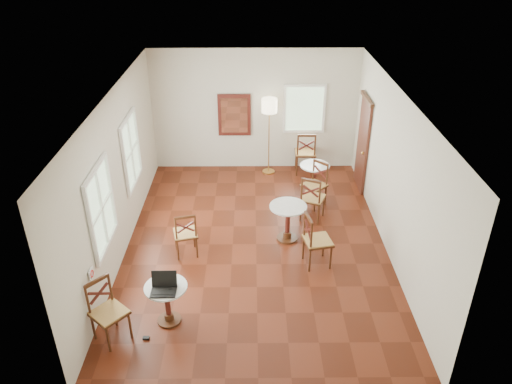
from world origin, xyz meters
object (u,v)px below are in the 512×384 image
cafe_table_near (167,300)px  floor_lamp (269,111)px  chair_near_b (108,311)px  cafe_table_back (314,176)px  chair_mid_b (316,240)px  chair_back_b (315,185)px  chair_mid_a (312,198)px  laptop (164,286)px  navy_mug (171,280)px  mouse (171,289)px  chair_back_a (305,153)px  power_adapter (146,338)px  chair_near_a (185,234)px  water_glass (161,284)px  cafe_table_mid (288,219)px

cafe_table_near → floor_lamp: floor_lamp is taller
chair_near_b → cafe_table_back: bearing=3.3°
chair_mid_b → chair_back_b: chair_mid_b is taller
chair_mid_a → chair_near_b: bearing=68.0°
laptop → navy_mug: bearing=64.1°
chair_near_b → mouse: bearing=-33.0°
chair_mid_b → floor_lamp: bearing=-0.8°
cafe_table_back → chair_near_b: (-3.55, -4.50, 0.07)m
chair_back_a → navy_mug: chair_back_a is taller
floor_lamp → power_adapter: size_ratio=19.85×
navy_mug → chair_back_a: bearing=63.5°
chair_mid_b → chair_near_a: bearing=70.6°
cafe_table_back → chair_back_b: (-0.05, -0.54, 0.06)m
cafe_table_back → chair_near_a: bearing=-138.1°
water_glass → power_adapter: water_glass is taller
cafe_table_back → power_adapter: bearing=-123.7°
chair_mid_b → floor_lamp: (-0.73, 3.78, 1.10)m
cafe_table_mid → navy_mug: size_ratio=5.95×
mouse → power_adapter: size_ratio=0.99×
cafe_table_back → water_glass: 5.02m
cafe_table_mid → water_glass: bearing=-132.5°
cafe_table_near → chair_back_a: bearing=63.2°
cafe_table_back → chair_mid_b: 2.72m
cafe_table_mid → cafe_table_near: bearing=-131.5°
cafe_table_near → cafe_table_back: 4.98m
chair_back_a → floor_lamp: bearing=-0.1°
chair_near_a → mouse: 1.88m
laptop → cafe_table_mid: bearing=48.9°
chair_near_b → water_glass: 0.86m
chair_mid_a → chair_mid_b: chair_mid_b is taller
chair_near_b → chair_back_a: chair_back_a is taller
chair_mid_a → water_glass: chair_mid_a is taller
cafe_table_near → mouse: mouse is taller
cafe_table_back → chair_back_a: chair_back_a is taller
navy_mug → water_glass: (-0.13, -0.08, -0.01)m
chair_near_b → floor_lamp: size_ratio=0.53×
chair_near_b → navy_mug: chair_near_b is taller
water_glass → cafe_table_near: bearing=-7.0°
chair_back_b → power_adapter: chair_back_b is taller
chair_mid_b → laptop: size_ratio=2.74×
cafe_table_back → navy_mug: bearing=-123.2°
chair_back_b → water_glass: chair_back_b is taller
chair_back_b → laptop: size_ratio=2.63×
chair_back_a → power_adapter: chair_back_a is taller
chair_back_a → power_adapter: bearing=63.8°
laptop → mouse: bearing=-5.3°
chair_near_a → chair_back_b: bearing=-158.6°
cafe_table_near → chair_mid_a: (2.57, 3.01, 0.08)m
chair_mid_a → mouse: size_ratio=10.70×
chair_mid_b → navy_mug: chair_mid_b is taller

